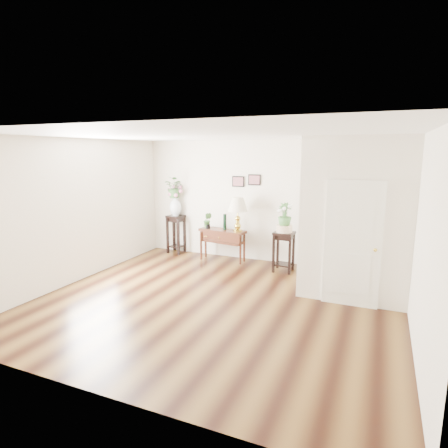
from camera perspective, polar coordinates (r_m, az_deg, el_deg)
The scene contains 21 objects.
floor at distance 6.55m, azimuth -1.21°, elevation -11.84°, with size 6.00×5.50×0.02m, color brown.
ceiling at distance 6.04m, azimuth -1.32°, elevation 13.44°, with size 6.00×5.50×0.02m, color white.
wall_back at distance 8.69m, azimuth 6.22°, elevation 3.38°, with size 6.00×0.02×2.80m, color white.
wall_front at distance 3.88m, azimuth -18.31°, elevation -6.68°, with size 6.00×0.02×2.80m, color white.
wall_left at distance 7.85m, azimuth -21.65°, elevation 1.85°, with size 0.02×5.50×2.80m, color white.
wall_right at distance 5.64m, azimuth 27.74°, elevation -1.96°, with size 0.02×5.50×2.80m, color white.
partition at distance 7.38m, azimuth 19.74°, elevation 1.44°, with size 1.80×1.95×2.80m, color white.
door at distance 6.46m, azimuth 18.99°, elevation -2.96°, with size 0.90×0.05×2.10m, color white.
art_print_left at distance 8.84m, azimuth 2.18°, elevation 6.49°, with size 0.30×0.02×0.25m, color black.
art_print_right at distance 8.70m, azimuth 4.66°, elevation 6.72°, with size 0.30×0.02×0.25m, color black.
wall_ornament at distance 7.54m, azimuth 12.94°, elevation 6.97°, with size 0.51×0.51×0.07m, color #A2692B.
console_table at distance 8.83m, azimuth -0.25°, elevation -3.23°, with size 1.12×0.37×0.75m, color #40180E.
table_lamp at distance 8.54m, azimuth 2.11°, elevation 1.24°, with size 0.45×0.45×0.78m, color gold.
green_vase at distance 8.69m, azimuth 0.12°, elevation 0.21°, with size 0.08×0.08×0.37m, color black.
potted_plant at distance 8.86m, azimuth -2.52°, elevation 0.49°, with size 0.20×0.16×0.36m, color #3B7034.
plant_stand_a at distance 9.59m, azimuth -7.31°, elevation -1.52°, with size 0.37×0.37×0.96m, color black.
porcelain_vase at distance 9.47m, azimuth -7.42°, elevation 2.65°, with size 0.29×0.29×0.50m, color white, non-canonical shape.
lily_arrangement at distance 9.41m, azimuth -7.48°, elevation 5.33°, with size 0.49×0.42×0.54m, color #3B7034.
plant_stand_b at distance 8.13m, azimuth 9.07°, elevation -4.19°, with size 0.41×0.41×0.86m, color black.
ceramic_bowl at distance 8.01m, azimuth 9.18°, elevation -0.65°, with size 0.34×0.34×0.15m, color beige.
narcissus at distance 7.96m, azimuth 9.25°, elevation 1.40°, with size 0.28×0.28×0.50m, color #3B7034.
Camera 1 is at (2.49, -5.50, 2.54)m, focal length 30.00 mm.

